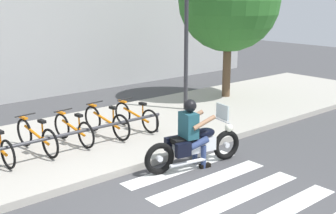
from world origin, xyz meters
TOP-DOWN VIEW (x-y plane):
  - sidewalk at (0.00, 4.27)m, footprint 24.00×4.40m
  - crosswalk_stripe_1 at (1.41, -0.80)m, footprint 2.80×0.40m
  - crosswalk_stripe_2 at (1.41, 0.00)m, footprint 2.80×0.40m
  - crosswalk_stripe_3 at (1.41, 0.80)m, footprint 2.80×0.40m
  - crosswalk_stripe_4 at (1.41, 1.60)m, footprint 2.80×0.40m
  - motorcycle at (1.69, 1.51)m, footprint 2.27×0.80m
  - rider at (1.62, 1.53)m, footprint 0.69×0.62m
  - bicycle_1 at (-0.62, 4.03)m, footprint 0.48×1.71m
  - bicycle_2 at (0.26, 4.03)m, footprint 0.48×1.57m
  - bicycle_3 at (1.13, 4.03)m, footprint 0.48×1.73m
  - bicycle_4 at (2.01, 4.03)m, footprint 0.48×1.64m
  - bike_rack at (0.26, 3.47)m, footprint 4.10×0.07m
  - street_lamp at (4.29, 4.67)m, footprint 0.28×0.28m
  - tree_near_rack at (6.49, 5.07)m, footprint 3.27×3.27m

SIDE VIEW (x-z plane):
  - crosswalk_stripe_1 at x=1.41m, z-range 0.00..0.01m
  - crosswalk_stripe_2 at x=1.41m, z-range 0.00..0.01m
  - crosswalk_stripe_3 at x=1.41m, z-range 0.00..0.01m
  - crosswalk_stripe_4 at x=1.41m, z-range 0.00..0.01m
  - sidewalk at x=0.00m, z-range 0.00..0.15m
  - motorcycle at x=1.69m, z-range -0.16..1.09m
  - bicycle_4 at x=2.01m, z-range 0.12..0.85m
  - bicycle_2 at x=0.26m, z-range 0.12..0.86m
  - bicycle_1 at x=-0.62m, z-range 0.12..0.89m
  - bicycle_3 at x=1.13m, z-range 0.12..0.89m
  - bike_rack at x=0.26m, z-range 0.33..0.81m
  - rider at x=1.62m, z-range 0.11..1.56m
  - street_lamp at x=4.29m, z-range 0.46..4.75m
  - tree_near_rack at x=6.49m, z-range 0.82..5.76m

